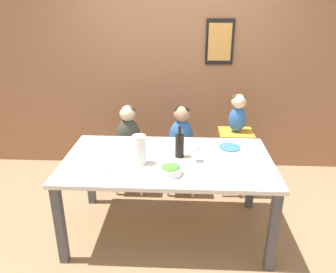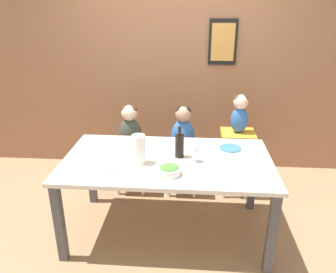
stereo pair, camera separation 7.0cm
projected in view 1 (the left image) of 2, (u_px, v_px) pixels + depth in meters
The scene contains 16 objects.
ground_plane at pixel (168, 230), 3.15m from camera, with size 14.00×14.00×0.00m, color #9E7A56.
wall_back at pixel (174, 63), 3.99m from camera, with size 10.00×0.09×2.70m.
dining_table at pixel (168, 168), 2.90m from camera, with size 1.82×1.01×0.77m.
chair_far_left at pixel (130, 158), 3.71m from camera, with size 0.42×0.38×0.47m.
chair_far_center at pixel (181, 160), 3.69m from camera, with size 0.42×0.38×0.47m.
chair_right_highchair at pixel (235, 146), 3.59m from camera, with size 0.36×0.32×0.74m.
person_child_left at pixel (128, 129), 3.58m from camera, with size 0.26×0.19×0.55m.
person_child_center at pixel (181, 130), 3.55m from camera, with size 0.26×0.19×0.55m.
person_baby_right at pixel (238, 111), 3.44m from camera, with size 0.18×0.16×0.42m.
wine_bottle at pixel (180, 145), 2.86m from camera, with size 0.08×0.08×0.29m.
paper_towel_roll at pixel (139, 150), 2.73m from camera, with size 0.11×0.11×0.26m.
wine_glass_near at pixel (196, 149), 2.78m from camera, with size 0.07×0.07×0.16m.
salad_bowl_large at pixel (170, 170), 2.59m from camera, with size 0.18×0.18×0.08m.
dinner_plate_front_left at pixel (103, 168), 2.69m from camera, with size 0.20×0.20×0.01m.
dinner_plate_back_left at pixel (124, 145), 3.12m from camera, with size 0.20×0.20×0.01m.
dinner_plate_back_right at pixel (230, 147), 3.08m from camera, with size 0.20×0.20×0.01m.
Camera 1 is at (0.13, -2.58, 2.03)m, focal length 35.00 mm.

